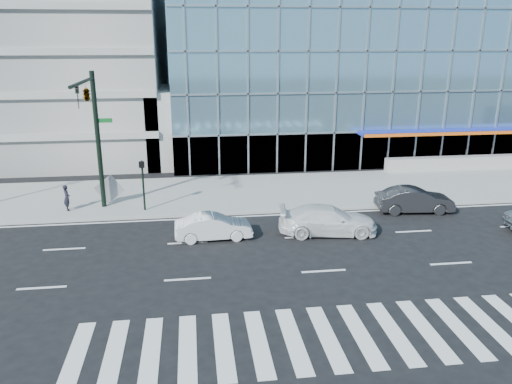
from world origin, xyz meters
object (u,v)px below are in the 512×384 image
(ped_signal_post, at_px, (143,178))
(tilted_panel, at_px, (109,189))
(dark_sedan, at_px, (414,200))
(white_suv, at_px, (328,220))
(white_sedan, at_px, (213,227))
(traffic_signal, at_px, (90,110))
(pedestrian, at_px, (67,198))

(ped_signal_post, relative_size, tilted_panel, 2.31)
(dark_sedan, distance_m, tilted_panel, 18.39)
(white_suv, distance_m, white_sedan, 6.00)
(white_suv, distance_m, tilted_panel, 13.55)
(ped_signal_post, bearing_deg, white_sedan, -49.74)
(traffic_signal, distance_m, pedestrian, 5.69)
(white_sedan, xyz_separation_m, tilted_panel, (-6.05, 6.13, 0.41))
(tilted_panel, bearing_deg, pedestrian, -164.13)
(ped_signal_post, relative_size, pedestrian, 1.94)
(ped_signal_post, relative_size, white_sedan, 0.76)
(white_sedan, height_order, pedestrian, pedestrian)
(ped_signal_post, distance_m, dark_sedan, 16.02)
(traffic_signal, bearing_deg, dark_sedan, -4.89)
(ped_signal_post, bearing_deg, white_suv, -25.04)
(white_sedan, bearing_deg, white_suv, -92.73)
(white_suv, distance_m, dark_sedan, 6.56)
(traffic_signal, height_order, pedestrian, traffic_signal)
(white_sedan, bearing_deg, dark_sedan, -79.96)
(ped_signal_post, xyz_separation_m, white_sedan, (3.84, -4.53, -1.49))
(white_suv, bearing_deg, pedestrian, 76.40)
(white_suv, bearing_deg, traffic_signal, 77.34)
(white_suv, bearing_deg, dark_sedan, -59.92)
(white_sedan, xyz_separation_m, pedestrian, (-8.34, 5.11, 0.28))
(white_suv, xyz_separation_m, white_sedan, (-6.00, 0.06, -0.10))
(traffic_signal, height_order, tilted_panel, traffic_signal)
(white_sedan, distance_m, tilted_panel, 8.62)
(white_suv, xyz_separation_m, dark_sedan, (6.00, 2.65, -0.01))
(white_sedan, distance_m, pedestrian, 9.79)
(white_suv, height_order, tilted_panel, tilted_panel)
(white_suv, distance_m, pedestrian, 15.25)
(dark_sedan, relative_size, tilted_panel, 3.44)
(traffic_signal, distance_m, white_suv, 14.12)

